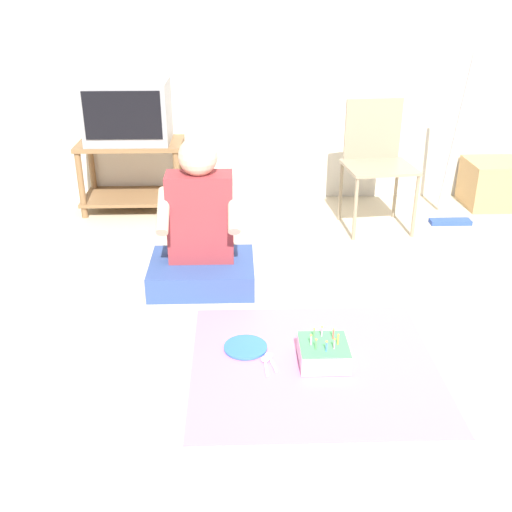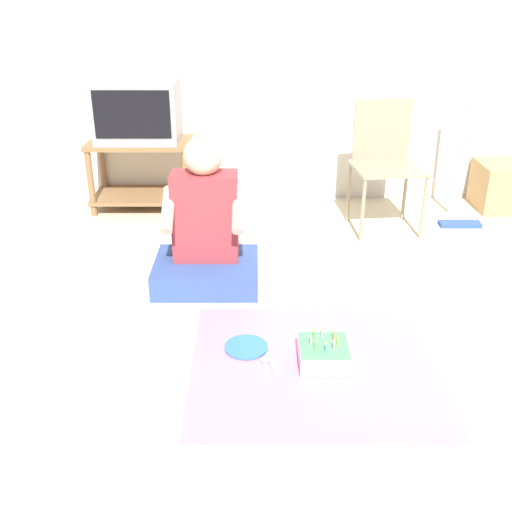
{
  "view_description": "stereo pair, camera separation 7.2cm",
  "coord_description": "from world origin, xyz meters",
  "px_view_note": "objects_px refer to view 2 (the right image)",
  "views": [
    {
      "loc": [
        -0.75,
        -2.14,
        1.54
      ],
      "look_at": [
        -0.66,
        0.42,
        0.35
      ],
      "focal_mm": 42.0,
      "sensor_mm": 36.0,
      "label": 1
    },
    {
      "loc": [
        -0.68,
        -2.15,
        1.54
      ],
      "look_at": [
        -0.66,
        0.42,
        0.35
      ],
      "focal_mm": 42.0,
      "sensor_mm": 36.0,
      "label": 2
    }
  ],
  "objects_px": {
    "folding_chair": "(382,156)",
    "person_seated": "(203,235)",
    "dust_mop": "(460,178)",
    "paper_plate": "(244,347)",
    "tv": "(135,111)",
    "birthday_cake": "(321,354)"
  },
  "relations": [
    {
      "from": "tv",
      "to": "paper_plate",
      "type": "height_order",
      "value": "tv"
    },
    {
      "from": "folding_chair",
      "to": "person_seated",
      "type": "bearing_deg",
      "value": -142.67
    },
    {
      "from": "dust_mop",
      "to": "folding_chair",
      "type": "bearing_deg",
      "value": -175.47
    },
    {
      "from": "tv",
      "to": "dust_mop",
      "type": "xyz_separation_m",
      "value": [
        2.22,
        -0.32,
        -0.39
      ]
    },
    {
      "from": "folding_chair",
      "to": "person_seated",
      "type": "height_order",
      "value": "person_seated"
    },
    {
      "from": "dust_mop",
      "to": "birthday_cake",
      "type": "xyz_separation_m",
      "value": [
        -1.1,
        -1.69,
        -0.27
      ]
    },
    {
      "from": "folding_chair",
      "to": "paper_plate",
      "type": "bearing_deg",
      "value": -120.31
    },
    {
      "from": "tv",
      "to": "folding_chair",
      "type": "relative_size",
      "value": 0.69
    },
    {
      "from": "dust_mop",
      "to": "person_seated",
      "type": "bearing_deg",
      "value": -151.74
    },
    {
      "from": "folding_chair",
      "to": "tv",
      "type": "bearing_deg",
      "value": 167.88
    },
    {
      "from": "tv",
      "to": "paper_plate",
      "type": "distance_m",
      "value": 2.16
    },
    {
      "from": "tv",
      "to": "person_seated",
      "type": "bearing_deg",
      "value": -65.56
    },
    {
      "from": "tv",
      "to": "folding_chair",
      "type": "distance_m",
      "value": 1.72
    },
    {
      "from": "paper_plate",
      "to": "person_seated",
      "type": "bearing_deg",
      "value": 108.73
    },
    {
      "from": "dust_mop",
      "to": "paper_plate",
      "type": "distance_m",
      "value": 2.15
    },
    {
      "from": "tv",
      "to": "dust_mop",
      "type": "distance_m",
      "value": 2.28
    },
    {
      "from": "dust_mop",
      "to": "paper_plate",
      "type": "height_order",
      "value": "dust_mop"
    },
    {
      "from": "birthday_cake",
      "to": "paper_plate",
      "type": "height_order",
      "value": "birthday_cake"
    },
    {
      "from": "tv",
      "to": "folding_chair",
      "type": "bearing_deg",
      "value": -12.12
    },
    {
      "from": "folding_chair",
      "to": "birthday_cake",
      "type": "distance_m",
      "value": 1.79
    },
    {
      "from": "tv",
      "to": "birthday_cake",
      "type": "height_order",
      "value": "tv"
    },
    {
      "from": "birthday_cake",
      "to": "paper_plate",
      "type": "bearing_deg",
      "value": 160.68
    }
  ]
}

